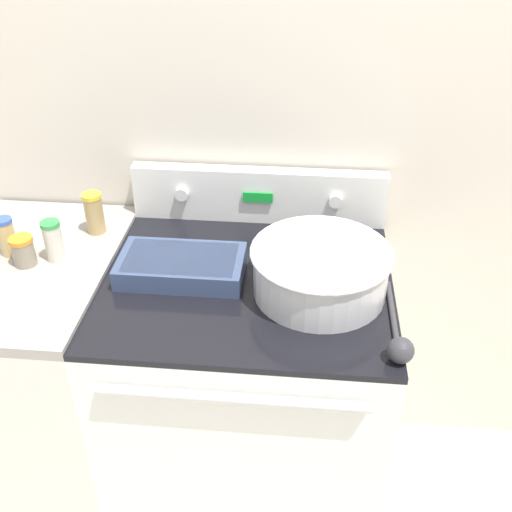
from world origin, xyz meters
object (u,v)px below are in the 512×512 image
Objects in this scene: ladle at (399,343)px; spice_jar_yellow_cap at (94,213)px; mixing_bowl at (320,268)px; spice_jar_blue_cap at (7,237)px; casserole_dish at (181,265)px; spice_jar_green_cap at (53,241)px; spice_jar_orange_cap at (23,251)px.

spice_jar_yellow_cap reaches higher than ladle.
ladle is at bearing -27.30° from spice_jar_yellow_cap.
mixing_bowl is 0.87m from spice_jar_blue_cap.
spice_jar_green_cap is (-0.36, 0.03, 0.04)m from casserole_dish.
ladle is at bearing -15.67° from spice_jar_blue_cap.
mixing_bowl reaches higher than spice_jar_blue_cap.
casserole_dish is 2.67× the size of spice_jar_yellow_cap.
spice_jar_yellow_cap reaches higher than mixing_bowl.
mixing_bowl is at bearing 130.22° from ladle.
mixing_bowl is 0.73m from spice_jar_green_cap.
spice_jar_orange_cap is at bearing -126.78° from spice_jar_yellow_cap.
spice_jar_yellow_cap is (-0.84, 0.43, 0.05)m from ladle.
spice_jar_orange_cap is at bearing -35.42° from spice_jar_blue_cap.
mixing_bowl is 0.70m from spice_jar_yellow_cap.
mixing_bowl reaches higher than ladle.
casserole_dish is 2.95× the size of spice_jar_blue_cap.
spice_jar_yellow_cap is 0.17m from spice_jar_green_cap.
spice_jar_yellow_cap is 1.10× the size of spice_jar_blue_cap.
mixing_bowl is 0.37m from casserole_dish.
mixing_bowl is 0.80m from spice_jar_orange_cap.
spice_jar_blue_cap is at bearing 174.51° from spice_jar_green_cap.
spice_jar_orange_cap is (-0.80, 0.03, -0.02)m from mixing_bowl.
spice_jar_yellow_cap is at bearing 152.70° from ladle.
ladle is 1.08m from spice_jar_blue_cap.
spice_jar_yellow_cap is 0.23m from spice_jar_orange_cap.
ladle is at bearing -17.15° from spice_jar_green_cap.
spice_jar_blue_cap is at bearing 174.78° from mixing_bowl.
spice_jar_yellow_cap is (-0.29, 0.18, 0.04)m from casserole_dish.
casserole_dish is at bearing -31.69° from spice_jar_yellow_cap.
ladle is (0.55, -0.25, -0.01)m from casserole_dish.
spice_jar_green_cap is (-0.91, 0.28, 0.05)m from ladle.
spice_jar_orange_cap is at bearing 165.81° from ladle.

